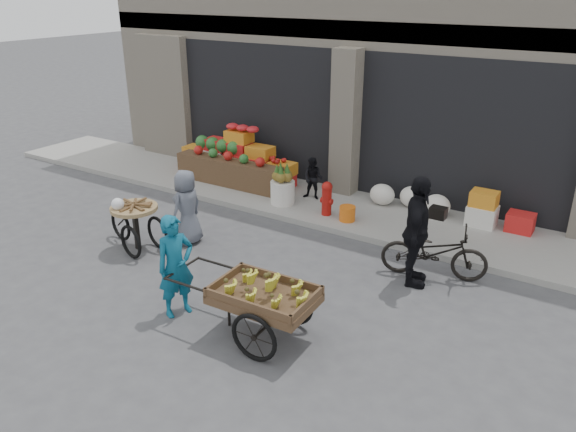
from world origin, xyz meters
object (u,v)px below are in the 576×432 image
Objects in this scene: seated_person at (313,178)px; vendor_grey at (187,207)px; orange_bucket at (347,213)px; pineapple_bin at (283,192)px; fire_hydrant at (327,197)px; banana_cart at (261,292)px; bicycle at (434,252)px; tricycle_cart at (135,220)px; vendor_woman at (176,266)px; cyclist at (416,232)px.

vendor_grey reaches higher than seated_person.
orange_bucket is 0.22× the size of vendor_grey.
vendor_grey reaches higher than pineapple_bin.
pineapple_bin is 2.47m from vendor_grey.
pineapple_bin is at bearing 176.42° from orange_bucket.
vendor_grey is at bearing -125.44° from fire_hydrant.
banana_cart reaches higher than bicycle.
bicycle is (4.93, 1.86, -0.11)m from tricycle_cart.
banana_cart is 1.61× the size of tricycle_cart.
orange_bucket is 4.28m from vendor_woman.
bicycle reaches higher than orange_bucket.
cyclist is (2.44, -1.57, 0.41)m from fire_hydrant.
pineapple_bin is at bearing 177.40° from fire_hydrant.
pineapple_bin is 0.36× the size of tricycle_cart.
pineapple_bin is at bearing 117.48° from banana_cart.
tricycle_cart is 0.95m from vendor_grey.
seated_person is 0.54× the size of bicycle.
vendor_grey is (-2.16, -2.28, 0.44)m from orange_bucket.
banana_cart is 3.39m from vendor_grey.
cyclist is (-0.20, -0.40, 0.47)m from bicycle.
orange_bucket is at bearing 58.42° from tricycle_cart.
cyclist reaches higher than pineapple_bin.
seated_person is at bearing 26.98° from vendor_woman.
fire_hydrant reaches higher than orange_bucket.
fire_hydrant is 0.96m from seated_person.
seated_person is 4.93m from vendor_woman.
pineapple_bin is at bearing 55.12° from bicycle.
banana_cart is 1.37× the size of bicycle.
seated_person is 5.13m from banana_cart.
seated_person is 0.64× the size of tricycle_cart.
vendor_grey is (-0.96, -2.98, 0.13)m from seated_person.
vendor_grey is at bearing 146.70° from banana_cart.
pineapple_bin is 0.28× the size of cyclist.
bicycle is (2.14, -1.12, 0.18)m from orange_bucket.
tricycle_cart reaches higher than orange_bucket.
fire_hydrant is 0.76× the size of seated_person.
tricycle_cart reaches higher than fire_hydrant.
cyclist reaches higher than seated_person.
cyclist is at bearing -32.64° from fire_hydrant.
seated_person is at bearing 37.94° from cyclist.
vendor_woman reaches higher than bicycle.
bicycle is (2.64, -1.17, -0.05)m from fire_hydrant.
fire_hydrant is 0.41× the size of bicycle.
tricycle_cart is (-2.13, 1.22, -0.21)m from vendor_woman.
seated_person is (-1.20, 0.70, 0.31)m from orange_bucket.
vendor_woman is (-0.65, -4.20, 0.50)m from orange_bucket.
banana_cart is (2.33, -4.15, 0.34)m from pineapple_bin.
bicycle is at bearing -21.62° from vendor_woman.
bicycle is (2.80, 3.08, -0.32)m from vendor_woman.
vendor_woman reaches higher than seated_person.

